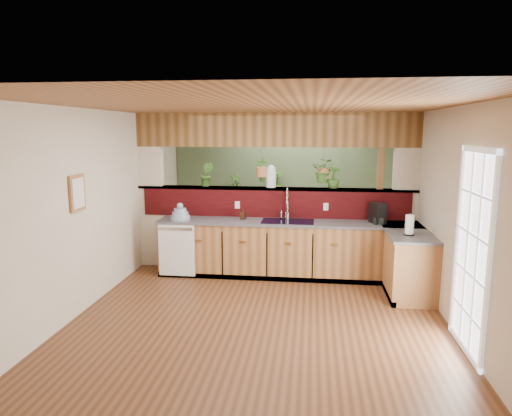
# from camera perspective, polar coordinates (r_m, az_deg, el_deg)

# --- Properties ---
(ground) EXTENTS (4.60, 7.00, 0.01)m
(ground) POSITION_cam_1_polar(r_m,az_deg,el_deg) (6.55, 1.19, -11.04)
(ground) COLOR #56311A
(ground) RESTS_ON ground
(ceiling) EXTENTS (4.60, 7.00, 0.01)m
(ceiling) POSITION_cam_1_polar(r_m,az_deg,el_deg) (6.13, 1.28, 12.31)
(ceiling) COLOR brown
(ceiling) RESTS_ON ground
(wall_back) EXTENTS (4.60, 0.02, 2.60)m
(wall_back) POSITION_cam_1_polar(r_m,az_deg,el_deg) (9.67, 3.35, 3.63)
(wall_back) COLOR beige
(wall_back) RESTS_ON ground
(wall_front) EXTENTS (4.60, 0.02, 2.60)m
(wall_front) POSITION_cam_1_polar(r_m,az_deg,el_deg) (2.86, -6.06, -11.29)
(wall_front) COLOR beige
(wall_front) RESTS_ON ground
(wall_left) EXTENTS (0.02, 7.00, 2.60)m
(wall_left) POSITION_cam_1_polar(r_m,az_deg,el_deg) (6.84, -18.32, 0.62)
(wall_left) COLOR beige
(wall_left) RESTS_ON ground
(wall_right) EXTENTS (0.02, 7.00, 2.60)m
(wall_right) POSITION_cam_1_polar(r_m,az_deg,el_deg) (6.41, 22.16, -0.19)
(wall_right) COLOR beige
(wall_right) RESTS_ON ground
(pass_through_partition) EXTENTS (4.60, 0.21, 2.60)m
(pass_through_partition) POSITION_cam_1_polar(r_m,az_deg,el_deg) (7.55, 2.49, 1.09)
(pass_through_partition) COLOR beige
(pass_through_partition) RESTS_ON ground
(pass_through_ledge) EXTENTS (4.60, 0.21, 0.04)m
(pass_through_ledge) POSITION_cam_1_polar(r_m,az_deg,el_deg) (7.53, 2.28, 2.44)
(pass_through_ledge) COLOR brown
(pass_through_ledge) RESTS_ON ground
(header_beam) EXTENTS (4.60, 0.15, 0.55)m
(header_beam) POSITION_cam_1_polar(r_m,az_deg,el_deg) (7.47, 2.33, 9.73)
(header_beam) COLOR brown
(header_beam) RESTS_ON ground
(sage_backwall) EXTENTS (4.55, 0.02, 2.55)m
(sage_backwall) POSITION_cam_1_polar(r_m,az_deg,el_deg) (9.65, 3.34, 3.62)
(sage_backwall) COLOR #566E4B
(sage_backwall) RESTS_ON ground
(countertop) EXTENTS (4.14, 1.52, 0.90)m
(countertop) POSITION_cam_1_polar(r_m,az_deg,el_deg) (7.22, 8.57, -5.45)
(countertop) COLOR brown
(countertop) RESTS_ON ground
(dishwasher) EXTENTS (0.58, 0.03, 0.82)m
(dishwasher) POSITION_cam_1_polar(r_m,az_deg,el_deg) (7.32, -9.90, -5.20)
(dishwasher) COLOR white
(dishwasher) RESTS_ON ground
(navy_sink) EXTENTS (0.82, 0.50, 0.18)m
(navy_sink) POSITION_cam_1_polar(r_m,az_deg,el_deg) (7.24, 3.98, -2.28)
(navy_sink) COLOR black
(navy_sink) RESTS_ON countertop
(french_door) EXTENTS (0.06, 1.02, 2.16)m
(french_door) POSITION_cam_1_polar(r_m,az_deg,el_deg) (5.23, 25.32, -5.32)
(french_door) COLOR white
(french_door) RESTS_ON ground
(framed_print) EXTENTS (0.04, 0.35, 0.45)m
(framed_print) POSITION_cam_1_polar(r_m,az_deg,el_deg) (6.08, -21.41, 1.75)
(framed_print) COLOR brown
(framed_print) RESTS_ON wall_left
(faucet) EXTENTS (0.23, 0.23, 0.52)m
(faucet) POSITION_cam_1_polar(r_m,az_deg,el_deg) (7.32, 3.90, 0.70)
(faucet) COLOR #B7B7B2
(faucet) RESTS_ON countertop
(dish_stack) EXTENTS (0.32, 0.32, 0.28)m
(dish_stack) POSITION_cam_1_polar(r_m,az_deg,el_deg) (7.41, -9.45, -0.80)
(dish_stack) COLOR #8899B0
(dish_stack) RESTS_ON countertop
(soap_dispenser) EXTENTS (0.10, 0.10, 0.17)m
(soap_dispenser) POSITION_cam_1_polar(r_m,az_deg,el_deg) (7.34, -1.64, -0.78)
(soap_dispenser) COLOR #3B2215
(soap_dispenser) RESTS_ON countertop
(coffee_maker) EXTENTS (0.17, 0.29, 0.32)m
(coffee_maker) POSITION_cam_1_polar(r_m,az_deg,el_deg) (7.28, 14.97, -0.71)
(coffee_maker) COLOR black
(coffee_maker) RESTS_ON countertop
(paper_towel) EXTENTS (0.14, 0.14, 0.30)m
(paper_towel) POSITION_cam_1_polar(r_m,az_deg,el_deg) (6.58, 18.64, -2.07)
(paper_towel) COLOR black
(paper_towel) RESTS_ON countertop
(glass_jar) EXTENTS (0.16, 0.16, 0.37)m
(glass_jar) POSITION_cam_1_polar(r_m,az_deg,el_deg) (7.51, 1.89, 3.99)
(glass_jar) COLOR silver
(glass_jar) RESTS_ON pass_through_ledge
(ledge_plant_left) EXTENTS (0.22, 0.18, 0.41)m
(ledge_plant_left) POSITION_cam_1_polar(r_m,az_deg,el_deg) (7.68, -6.18, 4.21)
(ledge_plant_left) COLOR #2F571E
(ledge_plant_left) RESTS_ON pass_through_ledge
(ledge_plant_right) EXTENTS (0.22, 0.22, 0.36)m
(ledge_plant_right) POSITION_cam_1_polar(r_m,az_deg,el_deg) (7.49, 9.66, 3.82)
(ledge_plant_right) COLOR #2F571E
(ledge_plant_right) RESTS_ON pass_through_ledge
(hanging_plant_a) EXTENTS (0.25, 0.22, 0.52)m
(hanging_plant_a) POSITION_cam_1_polar(r_m,az_deg,el_deg) (7.51, 0.73, 5.78)
(hanging_plant_a) COLOR brown
(hanging_plant_a) RESTS_ON header_beam
(hanging_plant_b) EXTENTS (0.41, 0.37, 0.51)m
(hanging_plant_b) POSITION_cam_1_polar(r_m,az_deg,el_deg) (7.46, 8.48, 5.94)
(hanging_plant_b) COLOR brown
(hanging_plant_b) RESTS_ON header_beam
(shelving_console) EXTENTS (1.61, 0.78, 1.03)m
(shelving_console) POSITION_cam_1_polar(r_m,az_deg,el_deg) (9.59, 0.33, -1.25)
(shelving_console) COLOR black
(shelving_console) RESTS_ON ground
(shelf_plant_a) EXTENTS (0.23, 0.16, 0.41)m
(shelf_plant_a) POSITION_cam_1_polar(r_m,az_deg,el_deg) (9.54, -2.50, 3.09)
(shelf_plant_a) COLOR #2F571E
(shelf_plant_a) RESTS_ON shelving_console
(shelf_plant_b) EXTENTS (0.35, 0.35, 0.48)m
(shelf_plant_b) POSITION_cam_1_polar(r_m,az_deg,el_deg) (9.44, 2.62, 3.21)
(shelf_plant_b) COLOR #2F571E
(shelf_plant_b) RESTS_ON shelving_console
(floor_plant) EXTENTS (0.69, 0.62, 0.68)m
(floor_plant) POSITION_cam_1_polar(r_m,az_deg,el_deg) (8.81, 7.97, -3.38)
(floor_plant) COLOR #2F571E
(floor_plant) RESTS_ON ground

